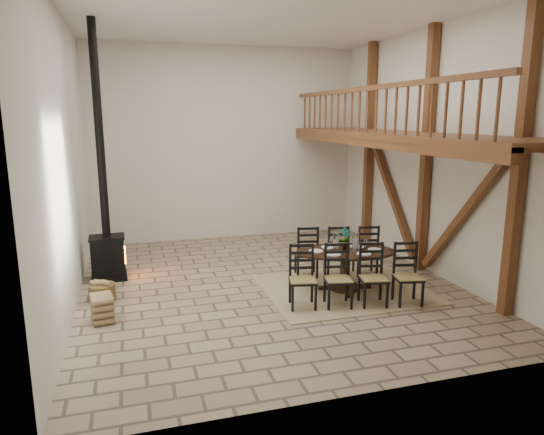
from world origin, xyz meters
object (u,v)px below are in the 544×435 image
object	(u,v)px
dining_table	(346,271)
log_stack	(102,308)
wood_stove	(106,225)
log_basket	(102,292)

from	to	relation	value
dining_table	log_stack	bearing A→B (deg)	-165.97
wood_stove	log_basket	world-z (taller)	wood_stove
wood_stove	log_stack	bearing A→B (deg)	-92.04
wood_stove	dining_table	bearing A→B (deg)	-26.18
wood_stove	log_basket	bearing A→B (deg)	-95.00
wood_stove	log_stack	size ratio (longest dim) A/B	10.19
wood_stove	log_stack	xyz separation A→B (m)	(-0.03, -2.16, -0.89)
wood_stove	log_stack	world-z (taller)	wood_stove
log_basket	wood_stove	bearing A→B (deg)	86.12
dining_table	log_basket	size ratio (longest dim) A/B	5.24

